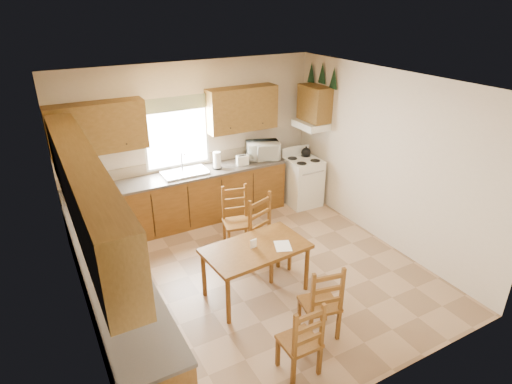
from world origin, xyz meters
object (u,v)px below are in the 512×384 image
dining_table (256,270)px  chair_far_right (270,237)px  stove (303,182)px  chair_near_left (299,336)px  chair_far_left (237,219)px  chair_near_right (320,299)px  microwave (263,150)px

dining_table → chair_far_right: size_ratio=1.17×
stove → dining_table: stove is taller
chair_near_left → chair_far_left: size_ratio=0.92×
chair_near_right → chair_far_left: chair_far_left is taller
chair_near_left → stove: bearing=-124.2°
dining_table → chair_far_left: size_ratio=1.34×
stove → microwave: 0.99m
chair_far_left → microwave: bearing=58.8°
chair_near_left → chair_near_right: 0.63m
stove → chair_far_left: bearing=-153.6°
chair_far_right → microwave: bearing=43.3°
stove → chair_far_left: size_ratio=0.88×
dining_table → chair_far_left: chair_far_left is taller
stove → chair_far_left: chair_far_left is taller
microwave → chair_near_left: size_ratio=0.59×
stove → chair_far_right: (-1.67, -1.62, 0.13)m
dining_table → chair_far_right: chair_far_right is taller
chair_near_left → chair_far_left: 2.56m
stove → dining_table: 2.85m
microwave → chair_near_right: (-1.13, -3.30, -0.59)m
chair_far_left → chair_far_right: bearing=-69.2°
dining_table → chair_near_right: bearing=-79.3°
chair_near_left → microwave: bearing=-113.5°
microwave → chair_near_right: bearing=-90.3°
chair_near_left → chair_far_right: chair_far_right is taller
chair_near_right → microwave: bearing=-97.1°
dining_table → chair_near_right: (0.27, -1.02, 0.13)m
chair_near_left → chair_near_right: chair_near_right is taller
chair_far_left → stove: bearing=37.1°
microwave → chair_far_left: 1.70m
microwave → dining_table: (-1.41, -2.29, -0.73)m
dining_table → microwave: bearing=54.0°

